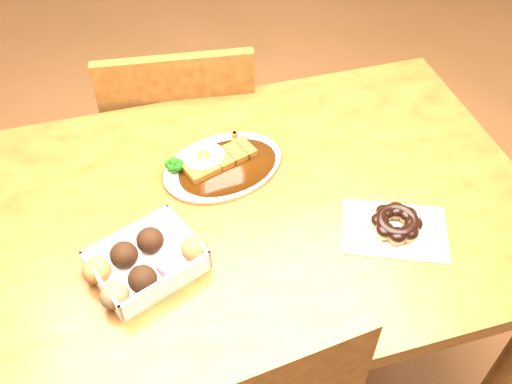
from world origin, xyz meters
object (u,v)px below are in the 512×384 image
object	(u,v)px
table	(256,233)
donut_box	(145,262)
katsu_curry_plate	(220,164)
chair_far	(184,144)
pon_de_ring	(396,224)

from	to	relation	value
table	donut_box	bearing A→B (deg)	-156.21
katsu_curry_plate	donut_box	bearing A→B (deg)	-130.84
table	donut_box	size ratio (longest dim) A/B	4.99
chair_far	pon_de_ring	size ratio (longest dim) A/B	3.47
pon_de_ring	chair_far	bearing A→B (deg)	115.79
table	katsu_curry_plate	world-z (taller)	katsu_curry_plate
chair_far	katsu_curry_plate	distance (m)	0.50
katsu_curry_plate	pon_de_ring	xyz separation A→B (m)	(0.30, -0.27, 0.01)
katsu_curry_plate	chair_far	bearing A→B (deg)	94.35
table	donut_box	distance (m)	0.30
katsu_curry_plate	donut_box	distance (m)	0.31
katsu_curry_plate	donut_box	size ratio (longest dim) A/B	1.30
table	pon_de_ring	bearing A→B (deg)	-30.65
katsu_curry_plate	pon_de_ring	world-z (taller)	katsu_curry_plate
table	katsu_curry_plate	distance (m)	0.17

